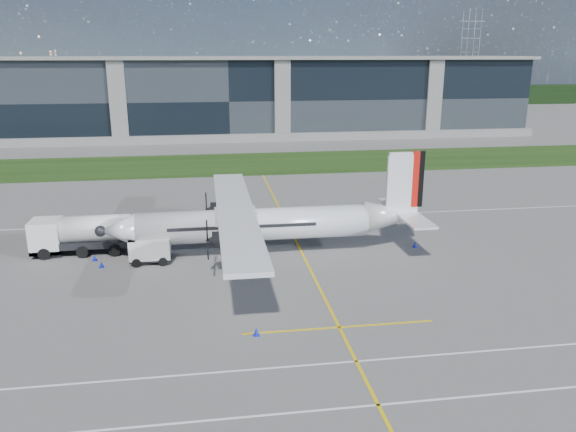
{
  "coord_description": "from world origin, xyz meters",
  "views": [
    {
      "loc": [
        -4.68,
        -36.37,
        16.21
      ],
      "look_at": [
        2.03,
        8.96,
        2.87
      ],
      "focal_mm": 35.0,
      "sensor_mm": 36.0,
      "label": 1
    }
  ],
  "objects_px": {
    "pylon_east": "(469,57)",
    "fuel_tanker_truck": "(75,235)",
    "safety_cone_portwing": "(256,332)",
    "safety_cone_tail": "(415,244)",
    "baggage_tug": "(150,250)",
    "safety_cone_fwd": "(95,258)",
    "ground_crew_person": "(138,251)",
    "safety_cone_stbdwing": "(235,206)",
    "turboprop_aircraft": "(266,205)",
    "safety_cone_nose_port": "(101,264)"
  },
  "relations": [
    {
      "from": "safety_cone_fwd",
      "to": "fuel_tanker_truck",
      "type": "bearing_deg",
      "value": 131.5
    },
    {
      "from": "safety_cone_portwing",
      "to": "safety_cone_tail",
      "type": "bearing_deg",
      "value": 42.42
    },
    {
      "from": "turboprop_aircraft",
      "to": "safety_cone_portwing",
      "type": "bearing_deg",
      "value": -98.61
    },
    {
      "from": "turboprop_aircraft",
      "to": "safety_cone_fwd",
      "type": "xyz_separation_m",
      "value": [
        -13.97,
        0.36,
        -3.93
      ]
    },
    {
      "from": "safety_cone_fwd",
      "to": "pylon_east",
      "type": "bearing_deg",
      "value": 55.09
    },
    {
      "from": "turboprop_aircraft",
      "to": "baggage_tug",
      "type": "relative_size",
      "value": 8.17
    },
    {
      "from": "safety_cone_portwing",
      "to": "safety_cone_tail",
      "type": "xyz_separation_m",
      "value": [
        15.12,
        13.82,
        0.0
      ]
    },
    {
      "from": "pylon_east",
      "to": "safety_cone_stbdwing",
      "type": "bearing_deg",
      "value": -124.22
    },
    {
      "from": "baggage_tug",
      "to": "safety_cone_fwd",
      "type": "xyz_separation_m",
      "value": [
        -4.55,
        1.07,
        -0.77
      ]
    },
    {
      "from": "turboprop_aircraft",
      "to": "fuel_tanker_truck",
      "type": "bearing_deg",
      "value": 171.24
    },
    {
      "from": "fuel_tanker_truck",
      "to": "baggage_tug",
      "type": "bearing_deg",
      "value": -26.19
    },
    {
      "from": "baggage_tug",
      "to": "safety_cone_tail",
      "type": "relative_size",
      "value": 6.83
    },
    {
      "from": "baggage_tug",
      "to": "safety_cone_stbdwing",
      "type": "bearing_deg",
      "value": 63.49
    },
    {
      "from": "turboprop_aircraft",
      "to": "baggage_tug",
      "type": "height_order",
      "value": "turboprop_aircraft"
    },
    {
      "from": "pylon_east",
      "to": "baggage_tug",
      "type": "distance_m",
      "value": 171.82
    },
    {
      "from": "turboprop_aircraft",
      "to": "safety_cone_portwing",
      "type": "distance_m",
      "value": 14.8
    },
    {
      "from": "pylon_east",
      "to": "safety_cone_fwd",
      "type": "relative_size",
      "value": 60.0
    },
    {
      "from": "safety_cone_tail",
      "to": "baggage_tug",
      "type": "bearing_deg",
      "value": -178.92
    },
    {
      "from": "turboprop_aircraft",
      "to": "safety_cone_nose_port",
      "type": "bearing_deg",
      "value": -174.45
    },
    {
      "from": "safety_cone_stbdwing",
      "to": "safety_cone_fwd",
      "type": "bearing_deg",
      "value": -130.62
    },
    {
      "from": "baggage_tug",
      "to": "safety_cone_nose_port",
      "type": "xyz_separation_m",
      "value": [
        -3.75,
        -0.57,
        -0.77
      ]
    },
    {
      "from": "safety_cone_portwing",
      "to": "safety_cone_tail",
      "type": "distance_m",
      "value": 20.48
    },
    {
      "from": "pylon_east",
      "to": "safety_cone_portwing",
      "type": "relative_size",
      "value": 60.0
    },
    {
      "from": "pylon_east",
      "to": "baggage_tug",
      "type": "xyz_separation_m",
      "value": [
        -94.41,
        -142.88,
        -13.98
      ]
    },
    {
      "from": "fuel_tanker_truck",
      "to": "safety_cone_nose_port",
      "type": "xyz_separation_m",
      "value": [
        2.64,
        -3.71,
        -1.35
      ]
    },
    {
      "from": "fuel_tanker_truck",
      "to": "baggage_tug",
      "type": "height_order",
      "value": "fuel_tanker_truck"
    },
    {
      "from": "turboprop_aircraft",
      "to": "ground_crew_person",
      "type": "height_order",
      "value": "turboprop_aircraft"
    },
    {
      "from": "pylon_east",
      "to": "fuel_tanker_truck",
      "type": "bearing_deg",
      "value": -125.81
    },
    {
      "from": "baggage_tug",
      "to": "safety_cone_nose_port",
      "type": "relative_size",
      "value": 6.83
    },
    {
      "from": "turboprop_aircraft",
      "to": "ground_crew_person",
      "type": "xyz_separation_m",
      "value": [
        -10.38,
        -0.75,
        -3.13
      ]
    },
    {
      "from": "safety_cone_tail",
      "to": "ground_crew_person",
      "type": "bearing_deg",
      "value": -178.86
    },
    {
      "from": "pylon_east",
      "to": "fuel_tanker_truck",
      "type": "xyz_separation_m",
      "value": [
        -100.8,
        -139.73,
        -13.4
      ]
    },
    {
      "from": "turboprop_aircraft",
      "to": "safety_cone_fwd",
      "type": "distance_m",
      "value": 14.51
    },
    {
      "from": "safety_cone_portwing",
      "to": "safety_cone_tail",
      "type": "height_order",
      "value": "same"
    },
    {
      "from": "fuel_tanker_truck",
      "to": "safety_cone_stbdwing",
      "type": "height_order",
      "value": "fuel_tanker_truck"
    },
    {
      "from": "pylon_east",
      "to": "turboprop_aircraft",
      "type": "relative_size",
      "value": 1.08
    },
    {
      "from": "safety_cone_stbdwing",
      "to": "safety_cone_tail",
      "type": "height_order",
      "value": "same"
    },
    {
      "from": "turboprop_aircraft",
      "to": "ground_crew_person",
      "type": "relative_size",
      "value": 13.3
    },
    {
      "from": "pylon_east",
      "to": "safety_cone_tail",
      "type": "bearing_deg",
      "value": -116.82
    },
    {
      "from": "safety_cone_tail",
      "to": "safety_cone_stbdwing",
      "type": "bearing_deg",
      "value": 134.95
    },
    {
      "from": "ground_crew_person",
      "to": "safety_cone_nose_port",
      "type": "bearing_deg",
      "value": 94.01
    },
    {
      "from": "safety_cone_fwd",
      "to": "safety_cone_nose_port",
      "type": "bearing_deg",
      "value": -63.94
    },
    {
      "from": "baggage_tug",
      "to": "safety_cone_stbdwing",
      "type": "xyz_separation_m",
      "value": [
        7.6,
        15.24,
        -0.77
      ]
    },
    {
      "from": "safety_cone_fwd",
      "to": "ground_crew_person",
      "type": "bearing_deg",
      "value": -17.25
    },
    {
      "from": "turboprop_aircraft",
      "to": "safety_cone_tail",
      "type": "distance_m",
      "value": 13.57
    },
    {
      "from": "fuel_tanker_truck",
      "to": "safety_cone_fwd",
      "type": "height_order",
      "value": "fuel_tanker_truck"
    },
    {
      "from": "fuel_tanker_truck",
      "to": "safety_cone_fwd",
      "type": "xyz_separation_m",
      "value": [
        1.84,
        -2.08,
        -1.35
      ]
    },
    {
      "from": "pylon_east",
      "to": "fuel_tanker_truck",
      "type": "height_order",
      "value": "pylon_east"
    },
    {
      "from": "fuel_tanker_truck",
      "to": "safety_cone_fwd",
      "type": "distance_m",
      "value": 3.08
    },
    {
      "from": "ground_crew_person",
      "to": "turboprop_aircraft",
      "type": "bearing_deg",
      "value": -92.53
    }
  ]
}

